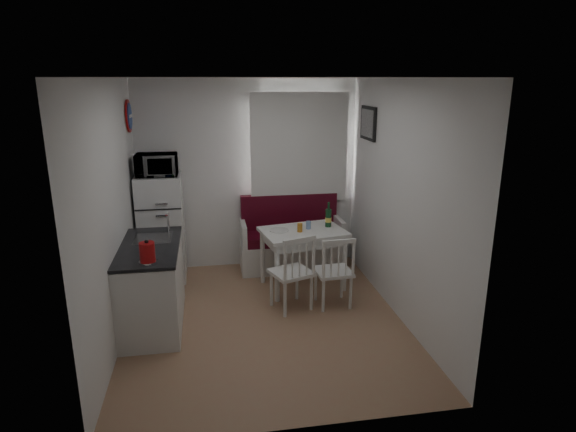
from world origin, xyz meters
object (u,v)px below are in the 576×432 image
microwave (157,165)px  kettle (147,252)px  bench (291,244)px  chair_left (293,265)px  kitchen_counter (152,284)px  wine_bottle (328,215)px  chair_right (336,265)px  fridge (162,228)px  dining_table (303,237)px

microwave → kettle: size_ratio=2.19×
bench → chair_left: bearing=-99.3°
kitchen_counter → wine_bottle: kitchen_counter is taller
chair_right → fridge: bearing=145.2°
chair_left → kettle: size_ratio=2.35×
kitchen_counter → microwave: bearing=89.1°
kitchen_counter → chair_left: 1.55m
bench → kettle: 2.64m
kitchen_counter → dining_table: (1.79, 0.67, 0.22)m
chair_left → wine_bottle: size_ratio=1.69×
kitchen_counter → chair_right: bearing=0.4°
bench → chair_right: (0.28, -1.34, 0.20)m
fridge → microwave: (0.00, -0.05, 0.85)m
dining_table → chair_right: size_ratio=2.41×
chair_right → kettle: 2.12m
kitchen_counter → microwave: size_ratio=2.61×
dining_table → chair_right: chair_right is taller
dining_table → microwave: microwave is taller
kitchen_counter → wine_bottle: bearing=19.9°
kitchen_counter → chair_right: 2.04m
chair_right → bench: bearing=98.3°
chair_left → microwave: (-1.52, 1.19, 0.98)m
kitchen_counter → kettle: kitchen_counter is taller
bench → dining_table: (0.03, -0.68, 0.34)m
bench → chair_left: size_ratio=2.63×
chair_left → chair_right: size_ratio=1.17×
chair_left → microwave: bearing=122.2°
wine_bottle → chair_left: bearing=-128.1°
microwave → chair_right: bearing=-30.3°
chair_left → fridge: fridge is taller
dining_table → fridge: 1.86m
chair_left → chair_right: chair_left is taller
wine_bottle → fridge: bearing=167.5°
chair_left → chair_right: bearing=-19.4°
kitchen_counter → dining_table: bearing=20.6°
microwave → bench: bearing=5.3°
fridge → chair_left: bearing=-39.0°
dining_table → microwave: size_ratio=2.22×
fridge → microwave: microwave is taller
dining_table → bench: bearing=82.2°
kitchen_counter → bench: bearing=37.6°
dining_table → kitchen_counter: bearing=-169.7°
kettle → chair_right: bearing=15.4°
bench → microwave: 2.13m
kitchen_counter → wine_bottle: (2.14, 0.77, 0.47)m
fridge → wine_bottle: fridge is taller
kitchen_counter → chair_left: size_ratio=2.42×
bench → fridge: size_ratio=1.02×
bench → microwave: size_ratio=2.83×
kitchen_counter → fridge: 1.27m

